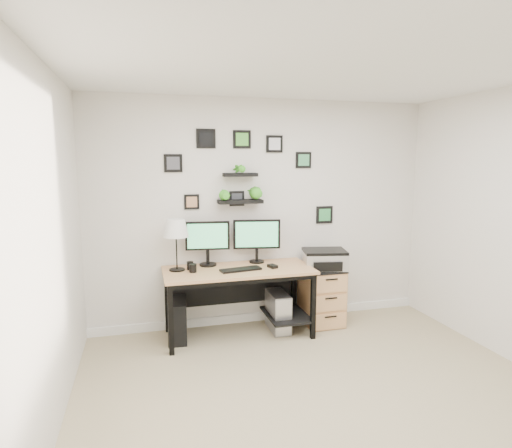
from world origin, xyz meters
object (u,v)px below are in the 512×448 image
object	(u,v)px
table_lamp	(176,229)
mug	(193,268)
pc_tower_black	(177,320)
monitor_left	(208,240)
file_cabinet	(321,295)
desk	(241,279)
pc_tower_grey	(278,311)
monitor_right	(257,237)
printer	(324,259)

from	to	relation	value
table_lamp	mug	bearing A→B (deg)	-38.57
mug	pc_tower_black	bearing A→B (deg)	155.36
monitor_left	file_cabinet	world-z (taller)	monitor_left
desk	table_lamp	bearing A→B (deg)	173.97
monitor_left	pc_tower_black	bearing A→B (deg)	-156.34
pc_tower_black	file_cabinet	world-z (taller)	file_cabinet
pc_tower_grey	monitor_left	bearing A→B (deg)	165.45
desk	monitor_right	world-z (taller)	monitor_right
pc_tower_black	printer	distance (m)	1.78
monitor_right	table_lamp	size ratio (longest dim) A/B	0.96
file_cabinet	pc_tower_black	bearing A→B (deg)	-178.95
monitor_left	pc_tower_black	world-z (taller)	monitor_left
table_lamp	desk	bearing A→B (deg)	-6.03
printer	mug	bearing A→B (deg)	-177.27
desk	mug	bearing A→B (deg)	-174.52
monitor_left	mug	xyz separation A→B (m)	(-0.20, -0.24, -0.25)
monitor_right	pc_tower_grey	size ratio (longest dim) A/B	1.20
desk	monitor_right	size ratio (longest dim) A/B	3.02
monitor_right	file_cabinet	size ratio (longest dim) A/B	0.79
monitor_right	file_cabinet	xyz separation A→B (m)	(0.75, -0.13, -0.71)
pc_tower_grey	file_cabinet	size ratio (longest dim) A/B	0.66
table_lamp	printer	xyz separation A→B (m)	(1.68, -0.05, -0.41)
mug	printer	size ratio (longest dim) A/B	0.16
monitor_right	pc_tower_grey	bearing A→B (deg)	-44.96
pc_tower_black	pc_tower_grey	world-z (taller)	pc_tower_black
monitor_left	printer	world-z (taller)	monitor_left
pc_tower_black	file_cabinet	distance (m)	1.69
pc_tower_black	monitor_right	bearing A→B (deg)	14.31
monitor_left	desk	bearing A→B (deg)	-29.45
mug	pc_tower_black	distance (m)	0.61
monitor_left	mug	distance (m)	0.39
monitor_left	printer	size ratio (longest dim) A/B	0.92
pc_tower_grey	file_cabinet	xyz separation A→B (m)	(0.56, 0.07, 0.12)
file_cabinet	monitor_right	bearing A→B (deg)	170.31
desk	file_cabinet	size ratio (longest dim) A/B	2.39
desk	mug	distance (m)	0.56
desk	table_lamp	xyz separation A→B (m)	(-0.68, 0.07, 0.57)
pc_tower_black	pc_tower_grey	size ratio (longest dim) A/B	0.99
monitor_right	mug	world-z (taller)	monitor_right
pc_tower_black	pc_tower_grey	distance (m)	1.12
file_cabinet	printer	world-z (taller)	printer
table_lamp	pc_tower_black	bearing A→B (deg)	-110.57
mug	file_cabinet	world-z (taller)	mug
desk	pc_tower_grey	bearing A→B (deg)	-1.25
mug	pc_tower_grey	distance (m)	1.12
printer	desk	bearing A→B (deg)	-178.73
monitor_left	pc_tower_black	distance (m)	0.91
file_cabinet	printer	xyz separation A→B (m)	(0.01, -0.04, 0.44)
monitor_left	printer	bearing A→B (deg)	-7.11
monitor_right	printer	size ratio (longest dim) A/B	0.98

